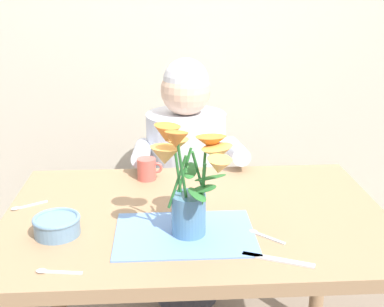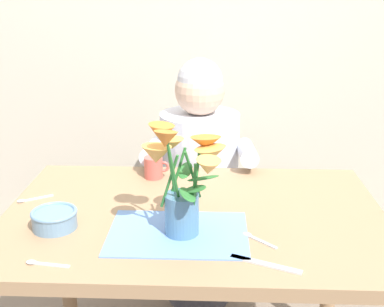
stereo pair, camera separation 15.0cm
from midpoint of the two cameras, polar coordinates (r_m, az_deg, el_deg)
The scene contains 11 objects.
wood_panel_backdrop at distance 2.47m, azimuth 3.02°, elevation 15.02°, with size 4.00×0.10×2.50m, color beige.
dining_table at distance 1.61m, azimuth 2.95°, elevation -9.97°, with size 1.20×0.80×0.74m.
seated_person at distance 2.20m, azimuth 2.92°, elevation -3.98°, with size 0.45×0.47×1.14m.
striped_placemat at distance 1.44m, azimuth 1.39°, elevation -9.26°, with size 0.40×0.28×0.01m, color #6B93D1.
flower_vase at distance 1.36m, azimuth 2.09°, elevation -2.80°, with size 0.26×0.23×0.33m.
ceramic_bowl at distance 1.50m, azimuth -12.83°, elevation -7.38°, with size 0.14×0.14×0.06m.
dinner_knife at distance 1.32m, azimuth 11.78°, elevation -12.47°, with size 0.19×0.02×0.01m, color silver.
ceramic_mug at distance 1.82m, azimuth -2.08°, elevation -1.66°, with size 0.09×0.07×0.08m.
spoon_0 at distance 1.44m, azimuth 10.21°, elevation -9.62°, with size 0.10×0.09×0.01m.
spoon_1 at distance 1.71m, azimuth -15.89°, elevation -5.17°, with size 0.11×0.07×0.01m.
spoon_2 at distance 1.34m, azimuth -13.95°, elevation -12.27°, with size 0.12×0.03×0.01m.
Camera 2 is at (0.05, -1.41, 1.43)m, focal length 46.28 mm.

